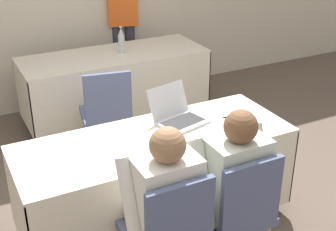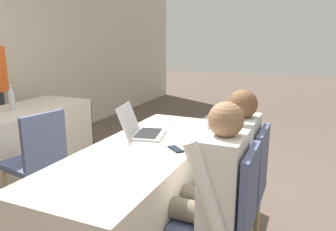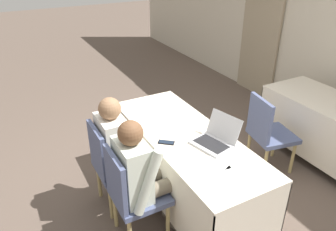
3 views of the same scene
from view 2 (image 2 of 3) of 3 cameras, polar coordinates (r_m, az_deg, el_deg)
The scene contains 12 objects.
conference_table_near at distance 2.41m, azimuth -4.26°, elevation -9.61°, with size 1.93×0.72×0.74m.
conference_table_far at distance 3.84m, azimuth -26.13°, elevation -2.15°, with size 1.93×0.72×0.74m.
laptop at distance 2.61m, azimuth -4.50°, elevation -2.46°, with size 0.41×0.40×0.24m.
cell_phone at distance 2.28m, azimuth 1.34°, elevation -5.86°, with size 0.14×0.15×0.01m.
paper_beside_laptop at distance 2.74m, azimuth 2.03°, elevation -2.64°, with size 0.24×0.32×0.00m.
paper_centre_table at distance 2.96m, azimuth 0.89°, elevation -1.38°, with size 0.32×0.36×0.00m.
water_bottle at distance 3.84m, azimuth -25.60°, elevation 2.61°, with size 0.07×0.07×0.28m.
chair_near_left at distance 2.03m, azimuth 10.13°, elevation -16.45°, with size 0.44×0.44×0.90m.
chair_near_right at distance 2.43m, azimuth 12.80°, elevation -11.23°, with size 0.44×0.44×0.90m.
chair_far_spare at distance 3.05m, azimuth -21.73°, elevation -6.75°, with size 0.51×0.51×0.90m.
person_checkered_shirt at distance 1.97m, azimuth 7.35°, elevation -11.94°, with size 0.50×0.52×1.16m.
person_white_shirt at distance 2.39m, azimuth 10.56°, elevation -7.43°, with size 0.50×0.52×1.16m.
Camera 2 is at (-1.95, -1.05, 1.50)m, focal length 35.00 mm.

